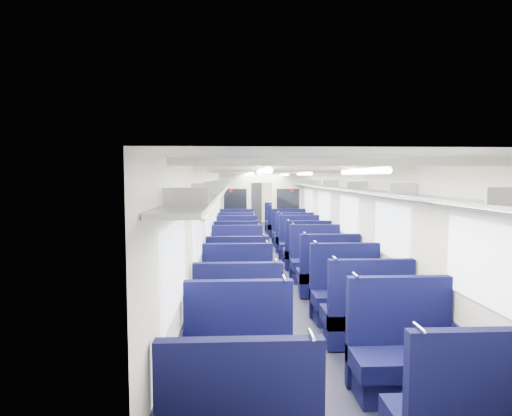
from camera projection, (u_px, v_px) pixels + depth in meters
The scene contains 35 objects.
floor at pixel (268, 259), 11.26m from camera, with size 2.80×18.00×0.01m, color black.
ceiling at pixel (268, 171), 11.09m from camera, with size 2.80×18.00×0.01m, color silver.
wall_left at pixel (215, 215), 11.11m from camera, with size 0.02×18.00×2.35m, color beige.
dado_left at pixel (216, 246), 11.17m from camera, with size 0.03×17.90×0.70m, color black.
wall_right at pixel (320, 215), 11.24m from camera, with size 0.02×18.00×2.35m, color beige.
dado_right at pixel (319, 245), 11.30m from camera, with size 0.03×17.90×0.70m, color black.
wall_far at pixel (254, 198), 20.14m from camera, with size 2.80×0.02×2.35m, color beige.
luggage_rack_left at pixel (222, 185), 11.06m from camera, with size 0.36×17.40×0.18m.
luggage_rack_right at pixel (313, 185), 11.17m from camera, with size 0.36×17.40×0.18m.
windows at pixel (269, 207), 10.70m from camera, with size 2.78×15.60×0.75m.
ceiling_fittings at pixel (269, 173), 10.83m from camera, with size 2.70×16.06×0.11m.
end_door at pixel (254, 202), 20.09m from camera, with size 0.75×0.06×2.00m, color black.
bulkhead at pixel (262, 206), 13.95m from camera, with size 2.80×0.10×2.35m.
seat_2 at pixel (239, 366), 4.07m from camera, with size 1.08×0.60×1.21m.
seat_3 at pixel (403, 358), 4.23m from camera, with size 1.08×0.60×1.21m.
seat_4 at pixel (238, 324), 5.22m from camera, with size 1.08×0.60×1.21m.
seat_5 at pixel (366, 318), 5.43m from camera, with size 1.08×0.60×1.21m.
seat_6 at pixel (238, 298), 6.35m from camera, with size 1.08×0.60×1.21m.
seat_7 at pixel (347, 297), 6.39m from camera, with size 1.08×0.60×1.21m.
seat_8 at pixel (237, 280), 7.42m from camera, with size 1.08×0.60×1.21m.
seat_9 at pixel (328, 276), 7.71m from camera, with size 1.08×0.60×1.21m.
seat_10 at pixel (237, 264), 8.78m from camera, with size 1.08×0.60×1.21m.
seat_11 at pixel (316, 263), 8.88m from camera, with size 1.08×0.60×1.21m.
seat_12 at pixel (237, 254), 9.89m from camera, with size 1.08×0.60×1.21m.
seat_13 at pixel (307, 254), 9.99m from camera, with size 1.08×0.60×1.21m.
seat_14 at pixel (237, 246), 11.02m from camera, with size 1.08×0.60×1.21m.
seat_15 at pixel (300, 246), 11.10m from camera, with size 1.08×0.60×1.21m.
seat_16 at pixel (237, 240), 12.20m from camera, with size 1.08×0.60×1.21m.
seat_17 at pixel (294, 239), 12.24m from camera, with size 1.08×0.60×1.21m.
seat_18 at pixel (237, 235), 13.22m from camera, with size 1.08×0.60×1.21m.
seat_19 at pixel (289, 234), 13.31m from camera, with size 1.08×0.60×1.21m.
seat_20 at pixel (237, 227), 15.34m from camera, with size 1.08×0.60×1.21m.
seat_21 at pixel (282, 227), 15.34m from camera, with size 1.08×0.60×1.21m.
seat_22 at pixel (237, 224), 16.39m from camera, with size 1.08×0.60×1.21m.
seat_23 at pixel (279, 223), 16.57m from camera, with size 1.08×0.60×1.21m.
Camera 1 is at (-0.85, -11.10, 2.20)m, focal length 29.47 mm.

